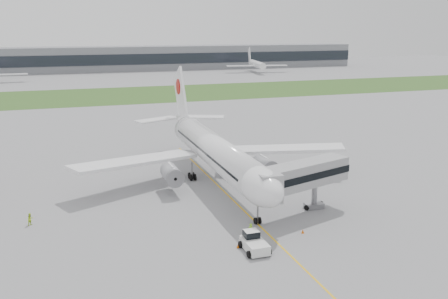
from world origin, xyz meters
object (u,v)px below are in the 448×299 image
object	(u,v)px
airliner	(213,149)
ground_crew_near	(250,230)
pushback_tug	(254,242)
jet_bridge	(297,177)

from	to	relation	value
airliner	ground_crew_near	size ratio (longest dim) A/B	28.60
pushback_tug	jet_bridge	bearing A→B (deg)	40.34
airliner	jet_bridge	distance (m)	19.99
airliner	pushback_tug	distance (m)	27.84
pushback_tug	jet_bridge	xyz separation A→B (m)	(9.57, 8.18, 4.72)
pushback_tug	jet_bridge	distance (m)	13.45
airliner	jet_bridge	bearing A→B (deg)	-72.28
jet_bridge	ground_crew_near	world-z (taller)	jet_bridge
jet_bridge	ground_crew_near	size ratio (longest dim) A/B	8.58
airliner	ground_crew_near	distance (m)	24.32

